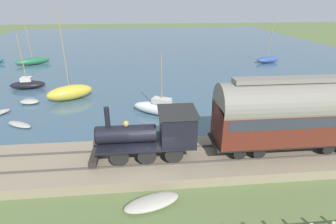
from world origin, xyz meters
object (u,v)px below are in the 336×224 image
at_px(sailboat_green, 33,61).
at_px(rowboat_mid_harbor, 29,102).
at_px(rowboat_near_shore, 20,125).
at_px(sailboat_white, 162,108).
at_px(sailboat_blue, 268,59).
at_px(steam_locomotive, 157,131).
at_px(beached_dinghy, 152,202).
at_px(sailboat_black, 27,84).
at_px(passenger_coach, 293,112).
at_px(sailboat_yellow, 70,92).

relative_size(sailboat_green, rowboat_mid_harbor, 3.56).
bearing_deg(rowboat_near_shore, sailboat_white, -54.60).
bearing_deg(sailboat_blue, steam_locomotive, 129.92).
bearing_deg(beached_dinghy, sailboat_blue, -33.45).
bearing_deg(steam_locomotive, sailboat_black, 40.06).
distance_m(sailboat_black, beached_dinghy, 23.83).
relative_size(passenger_coach, sailboat_black, 1.61).
relative_size(steam_locomotive, sailboat_black, 1.04).
xyz_separation_m(passenger_coach, beached_dinghy, (-3.43, 8.58, -2.99)).
distance_m(sailboat_blue, beached_dinghy, 35.43).
height_order(sailboat_white, beached_dinghy, sailboat_white).
bearing_deg(steam_locomotive, rowboat_mid_harbor, 45.92).
xyz_separation_m(sailboat_white, sailboat_blue, (18.66, -18.22, -0.08)).
relative_size(sailboat_blue, beached_dinghy, 2.39).
xyz_separation_m(passenger_coach, sailboat_green, (28.32, 25.62, -2.64)).
height_order(steam_locomotive, beached_dinghy, steam_locomotive).
bearing_deg(sailboat_white, passenger_coach, -108.81).
bearing_deg(rowboat_mid_harbor, steam_locomotive, -127.80).
distance_m(sailboat_yellow, sailboat_green, 18.69).
height_order(sailboat_yellow, beached_dinghy, sailboat_yellow).
height_order(steam_locomotive, passenger_coach, passenger_coach).
relative_size(passenger_coach, beached_dinghy, 3.19).
distance_m(sailboat_blue, sailboat_black, 34.23).
xyz_separation_m(sailboat_white, sailboat_green, (20.85, 18.35, -0.06)).
xyz_separation_m(steam_locomotive, beached_dinghy, (-3.43, 0.48, -2.11)).
relative_size(sailboat_yellow, sailboat_green, 1.22).
bearing_deg(rowboat_mid_harbor, rowboat_near_shore, -161.39).
bearing_deg(rowboat_near_shore, rowboat_mid_harbor, 42.09).
height_order(rowboat_near_shore, beached_dinghy, beached_dinghy).
distance_m(sailboat_yellow, sailboat_white, 10.06).
bearing_deg(sailboat_white, rowboat_near_shore, 122.62).
xyz_separation_m(sailboat_black, rowboat_near_shore, (-10.02, -3.12, -0.35)).
bearing_deg(sailboat_blue, beached_dinghy, 132.56).
bearing_deg(sailboat_black, steam_locomotive, -144.85).
xyz_separation_m(sailboat_yellow, beached_dinghy, (-15.64, -7.56, -0.55)).
height_order(sailboat_white, rowboat_mid_harbor, sailboat_white).
height_order(sailboat_yellow, sailboat_black, sailboat_yellow).
bearing_deg(passenger_coach, beached_dinghy, 111.78).
relative_size(rowboat_mid_harbor, rowboat_near_shore, 0.78).
bearing_deg(sailboat_white, sailboat_black, 85.62).
xyz_separation_m(sailboat_yellow, sailboat_white, (-4.74, -8.87, -0.14)).
relative_size(sailboat_yellow, sailboat_black, 1.40).
height_order(sailboat_green, beached_dinghy, sailboat_green).
bearing_deg(sailboat_black, rowboat_mid_harbor, -162.91).
distance_m(sailboat_green, sailboat_black, 12.54).
relative_size(rowboat_near_shore, beached_dinghy, 0.81).
bearing_deg(sailboat_yellow, rowboat_near_shore, 128.89).
bearing_deg(sailboat_yellow, steam_locomotive, -173.88).
bearing_deg(sailboat_green, sailboat_blue, -123.24).
bearing_deg(sailboat_green, rowboat_near_shore, 167.57).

